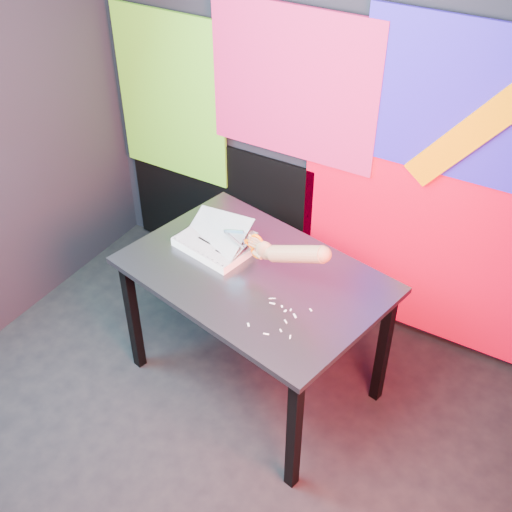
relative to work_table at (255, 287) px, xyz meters
The scene contains 7 objects.
room 0.97m from the work_table, 88.31° to the right, with size 3.01×3.01×2.71m.
backdrop 0.84m from the work_table, 84.08° to the left, with size 2.88×0.05×2.08m.
work_table is the anchor object (origin of this frame).
printout_stack 0.30m from the work_table, 165.14° to the left, with size 0.40×0.33×0.19m.
scissors 0.24m from the work_table, 126.41° to the left, with size 0.24×0.04×0.14m.
hand_forearm 0.35m from the work_table, ahead, with size 0.43×0.12×0.21m.
paper_clippings 0.34m from the work_table, 38.75° to the right, with size 0.21×0.24×0.00m.
Camera 1 is at (1.18, -1.32, 2.67)m, focal length 45.00 mm.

